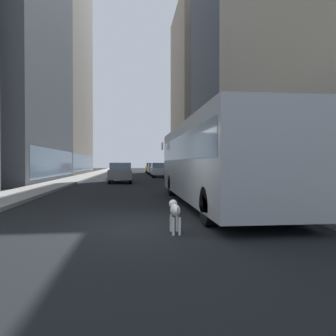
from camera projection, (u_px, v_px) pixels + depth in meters
The scene contains 13 objects.
ground_plane at pixel (134, 175), 42.93m from camera, with size 120.00×120.00×0.00m, color black.
sidewalk_left at pixel (91, 175), 42.30m from camera, with size 2.40×110.00×0.15m, color gray.
sidewalk_right at pixel (177, 174), 43.56m from camera, with size 2.40×110.00×0.15m, color #9E9991.
building_left_far at pixel (55, 59), 48.34m from camera, with size 8.54×23.27×34.44m.
building_right_mid at pixel (241, 11), 36.00m from camera, with size 8.54×16.14×37.38m.
building_right_far at pixel (205, 91), 53.95m from camera, with size 9.70×16.49×27.54m.
transit_bus at pixel (212, 158), 12.38m from camera, with size 2.78×11.53×3.05m.
car_grey_wagon at pixel (121, 172), 26.20m from camera, with size 1.80×4.75×1.62m.
car_white_van at pixel (155, 169), 44.18m from camera, with size 1.82×4.00×1.62m.
car_yellow_taxi at pixel (152, 168), 51.16m from camera, with size 1.87×4.65×1.62m.
car_red_coupe at pixel (118, 168), 55.46m from camera, with size 1.87×4.19×1.62m.
car_silver_sedan at pixel (159, 170), 36.53m from camera, with size 1.89×4.43×1.62m.
dalmatian_dog at pixel (175, 210), 7.32m from camera, with size 0.22×0.96×0.72m.
Camera 1 is at (-0.26, -8.15, 1.59)m, focal length 34.35 mm.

